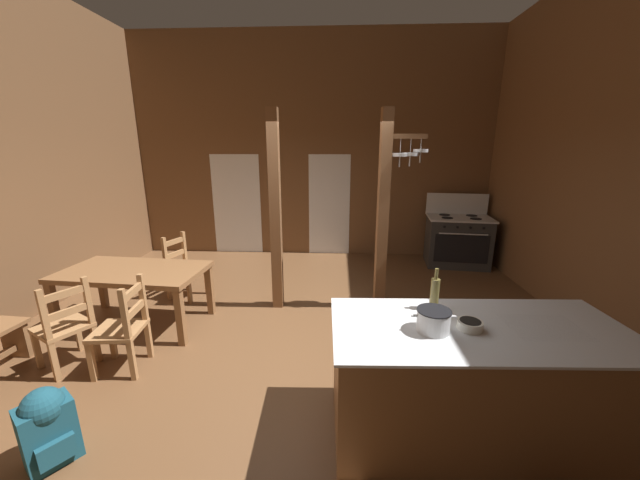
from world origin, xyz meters
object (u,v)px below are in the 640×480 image
dining_table (134,276)px  ladderback_chair_near_window (124,328)px  kitchen_island (472,381)px  mixing_bowl_on_counter (470,325)px  ladderback_chair_by_post (184,268)px  bottle_tall_on_counter (435,293)px  stove_range (457,240)px  stockpot_on_counter (433,321)px  backpack (47,425)px  ladderback_chair_at_table_end (65,327)px

dining_table → ladderback_chair_near_window: (0.40, -0.90, -0.20)m
kitchen_island → mixing_bowl_on_counter: 0.51m
ladderback_chair_by_post → mixing_bowl_on_counter: (3.25, -2.47, 0.51)m
bottle_tall_on_counter → dining_table: bearing=158.9°
stove_range → mixing_bowl_on_counter: 4.41m
stove_range → dining_table: (-4.79, -2.59, 0.17)m
stove_range → bottle_tall_on_counter: bearing=-111.1°
stove_range → mixing_bowl_on_counter: stove_range is taller
ladderback_chair_by_post → stockpot_on_counter: (2.98, -2.51, 0.56)m
stockpot_on_counter → mixing_bowl_on_counter: (0.28, 0.04, -0.05)m
backpack → stockpot_on_counter: 2.82m
mixing_bowl_on_counter → dining_table: bearing=155.4°
kitchen_island → ladderback_chair_near_window: 3.24m
dining_table → ladderback_chair_at_table_end: bearing=-103.4°
dining_table → bottle_tall_on_counter: bottle_tall_on_counter is taller
ladderback_chair_at_table_end → mixing_bowl_on_counter: 3.79m
ladderback_chair_by_post → bottle_tall_on_counter: 3.80m
ladderback_chair_at_table_end → mixing_bowl_on_counter: (3.69, -0.70, 0.51)m
ladderback_chair_at_table_end → ladderback_chair_by_post: bearing=76.0°
kitchen_island → bottle_tall_on_counter: bottle_tall_on_counter is taller
ladderback_chair_by_post → backpack: size_ratio=1.59×
stove_range → ladderback_chair_by_post: size_ratio=1.39×
ladderback_chair_at_table_end → mixing_bowl_on_counter: bearing=-10.7°
ladderback_chair_near_window → bottle_tall_on_counter: 3.00m
mixing_bowl_on_counter → kitchen_island: bearing=23.7°
kitchen_island → ladderback_chair_at_table_end: (-3.78, 0.66, -0.01)m
ladderback_chair_near_window → kitchen_island: bearing=-11.7°
stove_range → ladderback_chair_at_table_end: bearing=-145.2°
stockpot_on_counter → ladderback_chair_at_table_end: bearing=167.8°
kitchen_island → ladderback_chair_at_table_end: bearing=170.1°
stove_range → stockpot_on_counter: size_ratio=4.24×
ladderback_chair_near_window → backpack: bearing=-84.9°
dining_table → stockpot_on_counter: 3.61m
kitchen_island → stove_range: 4.32m
backpack → stockpot_on_counter: stockpot_on_counter is taller
stove_range → dining_table: 5.45m
ladderback_chair_by_post → mixing_bowl_on_counter: size_ratio=5.29×
kitchen_island → ladderback_chair_by_post: (-3.34, 2.43, -0.01)m
kitchen_island → mixing_bowl_on_counter: mixing_bowl_on_counter is taller
kitchen_island → stove_range: size_ratio=1.66×
kitchen_island → backpack: 3.11m
kitchen_island → ladderback_chair_at_table_end: ladderback_chair_at_table_end is taller
stove_range → ladderback_chair_near_window: (-4.40, -3.49, -0.03)m
kitchen_island → dining_table: 3.89m
dining_table → ladderback_chair_by_post: (0.23, 0.88, -0.20)m
kitchen_island → stove_range: stove_range is taller
mixing_bowl_on_counter → backpack: bearing=-172.4°
mixing_bowl_on_counter → ladderback_chair_at_table_end: bearing=169.3°
ladderback_chair_by_post → backpack: 2.88m
dining_table → bottle_tall_on_counter: size_ratio=5.10×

